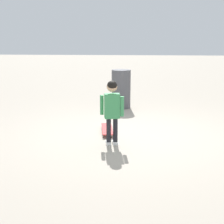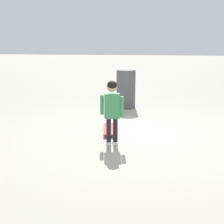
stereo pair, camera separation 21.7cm
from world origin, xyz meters
name	(u,v)px [view 1 (the left image)]	position (x,y,z in m)	size (l,w,h in m)	color
ground_plane	(135,135)	(0.00, 0.00, 0.00)	(50.00, 50.00, 0.00)	#9E9384
child_person	(112,106)	(-0.55, 0.37, 0.66)	(0.21, 0.40, 1.06)	black
skateboard	(107,129)	(0.17, 0.52, 0.06)	(0.81, 0.29, 0.07)	#B22D2D
trash_bin	(121,89)	(2.38, 0.36, 0.47)	(0.47, 0.47, 0.94)	#4C4C51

